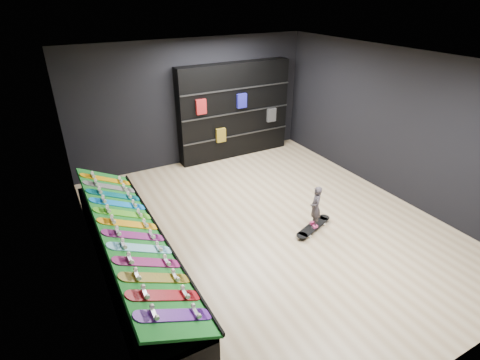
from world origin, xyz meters
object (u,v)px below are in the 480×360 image
display_rack (132,256)px  back_shelving (234,111)px  floor_skateboard (313,227)px  child (315,215)px

display_rack → back_shelving: size_ratio=1.50×
back_shelving → floor_skateboard: bearing=-95.7°
display_rack → child: size_ratio=9.31×
back_shelving → child: size_ratio=6.20×
display_rack → back_shelving: back_shelving is taller
floor_skateboard → child: size_ratio=2.03×
display_rack → floor_skateboard: (3.21, -0.52, -0.20)m
back_shelving → child: bearing=-95.7°
floor_skateboard → child: bearing=0.0°
child → back_shelving: bearing=-157.4°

